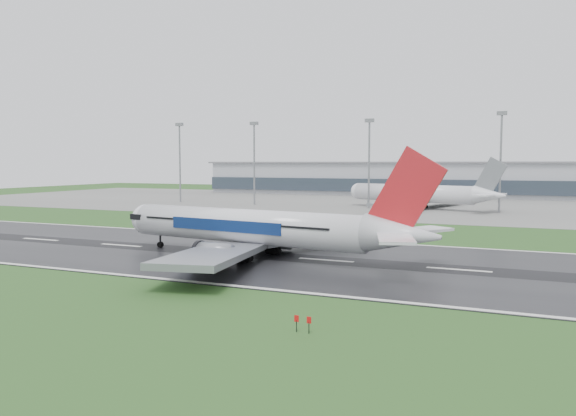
% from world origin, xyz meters
% --- Properties ---
extents(ground, '(520.00, 520.00, 0.00)m').
position_xyz_m(ground, '(0.00, 0.00, 0.00)').
color(ground, '#21471A').
rests_on(ground, ground).
extents(runway, '(400.00, 45.00, 0.10)m').
position_xyz_m(runway, '(0.00, 0.00, 0.05)').
color(runway, black).
rests_on(runway, ground).
extents(apron, '(400.00, 130.00, 0.08)m').
position_xyz_m(apron, '(0.00, 125.00, 0.04)').
color(apron, slate).
rests_on(apron, ground).
extents(terminal, '(240.00, 36.00, 15.00)m').
position_xyz_m(terminal, '(0.00, 185.00, 7.50)').
color(terminal, '#999CA4').
rests_on(terminal, ground).
extents(main_airliner, '(63.28, 60.99, 16.66)m').
position_xyz_m(main_airliner, '(-9.62, -2.35, 8.43)').
color(main_airliner, silver).
rests_on(main_airliner, runway).
extents(parked_airliner, '(68.65, 66.13, 16.33)m').
position_xyz_m(parked_airliner, '(-4.02, 104.28, 8.25)').
color(parked_airliner, silver).
rests_on(parked_airliner, apron).
extents(floodmast_0, '(0.64, 0.64, 29.32)m').
position_xyz_m(floodmast_0, '(-94.58, 100.00, 14.66)').
color(floodmast_0, gray).
rests_on(floodmast_0, ground).
extents(floodmast_1, '(0.64, 0.64, 28.85)m').
position_xyz_m(floodmast_1, '(-62.58, 100.00, 14.42)').
color(floodmast_1, gray).
rests_on(floodmast_1, ground).
extents(floodmast_2, '(0.64, 0.64, 28.64)m').
position_xyz_m(floodmast_2, '(-19.90, 100.00, 14.32)').
color(floodmast_2, gray).
rests_on(floodmast_2, ground).
extents(floodmast_3, '(0.64, 0.64, 29.61)m').
position_xyz_m(floodmast_3, '(21.05, 100.00, 14.80)').
color(floodmast_3, gray).
rests_on(floodmast_3, ground).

